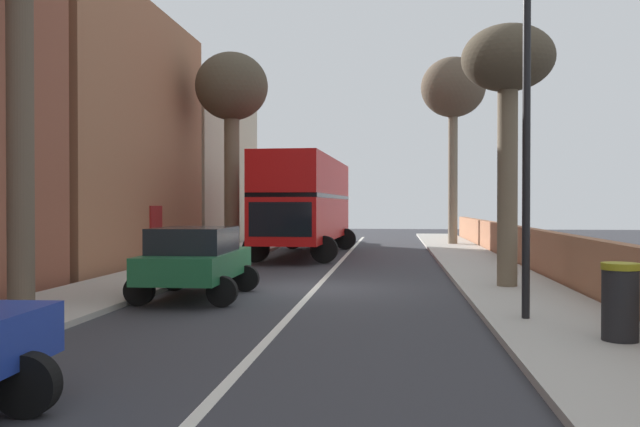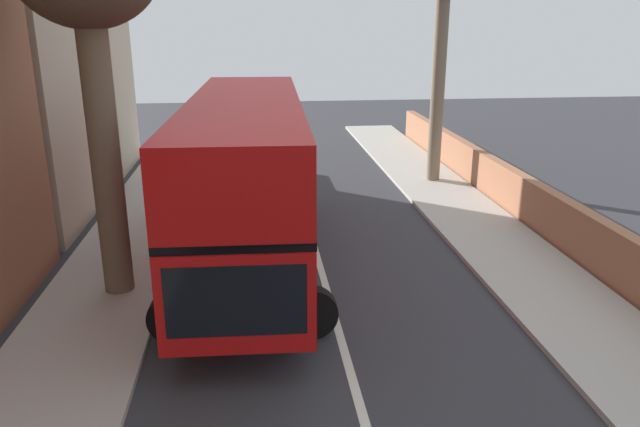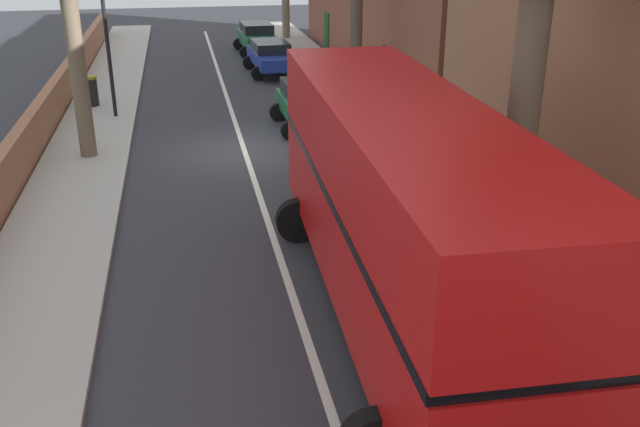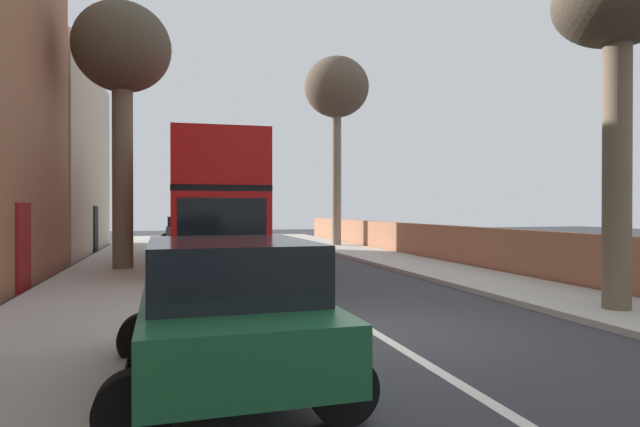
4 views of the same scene
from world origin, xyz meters
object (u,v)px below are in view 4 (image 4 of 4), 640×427
object	(u,v)px
parked_car_green_left_0	(228,305)
street_tree_right_3	(337,91)
street_tree_left_2	(122,58)
street_tree_right_1	(618,22)
double_decker_bus	(213,198)
parked_car_grey_left_2	(184,229)

from	to	relation	value
parked_car_green_left_0	street_tree_right_3	size ratio (longest dim) A/B	0.41
street_tree_left_2	street_tree_right_3	world-z (taller)	street_tree_right_3
parked_car_green_left_0	street_tree_right_1	world-z (taller)	street_tree_right_1
double_decker_bus	parked_car_green_left_0	size ratio (longest dim) A/B	2.77
street_tree_right_1	street_tree_right_3	bearing A→B (deg)	89.12
parked_car_green_left_0	street_tree_right_1	distance (m)	8.79
double_decker_bus	parked_car_green_left_0	world-z (taller)	double_decker_bus
street_tree_right_3	street_tree_right_1	bearing A→B (deg)	-90.88
street_tree_right_3	parked_car_green_left_0	bearing A→B (deg)	-110.50
street_tree_left_2	parked_car_green_left_0	bearing A→B (deg)	-79.95
parked_car_green_left_0	street_tree_left_2	distance (m)	13.13
double_decker_bus	street_tree_right_3	world-z (taller)	street_tree_right_3
street_tree_left_2	street_tree_right_3	bearing A→B (deg)	41.63
street_tree_right_1	street_tree_right_3	size ratio (longest dim) A/B	0.67
street_tree_right_1	parked_car_grey_left_2	bearing A→B (deg)	109.25
parked_car_grey_left_2	street_tree_right_3	size ratio (longest dim) A/B	0.43
double_decker_bus	street_tree_right_3	distance (m)	11.34
double_decker_bus	street_tree_right_1	size ratio (longest dim) A/B	1.71
parked_car_grey_left_2	street_tree_left_2	bearing A→B (deg)	-100.31
parked_car_green_left_0	parked_car_grey_left_2	distance (m)	22.99
double_decker_bus	street_tree_right_1	bearing A→B (deg)	-59.33
street_tree_left_2	street_tree_right_1	bearing A→B (deg)	-45.48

